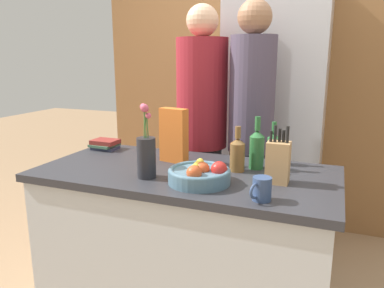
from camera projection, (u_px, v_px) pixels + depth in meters
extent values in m
cube|color=silver|center=(186.00, 251.00, 2.06)|extent=(1.49, 0.73, 0.85)
cube|color=#2D2D33|center=(185.00, 174.00, 1.96)|extent=(1.55, 0.76, 0.04)
cube|color=olive|center=(253.00, 77.00, 3.29)|extent=(2.75, 0.12, 2.60)
cube|color=#B7B7BC|center=(275.00, 116.00, 2.93)|extent=(0.73, 0.60, 2.03)
cylinder|color=#B7B7BC|center=(260.00, 108.00, 2.64)|extent=(0.02, 0.02, 1.12)
cylinder|color=slate|center=(199.00, 177.00, 1.75)|extent=(0.29, 0.29, 0.06)
torus|color=slate|center=(199.00, 171.00, 1.75)|extent=(0.29, 0.29, 0.02)
sphere|color=#C64C23|center=(202.00, 169.00, 1.75)|extent=(0.07, 0.07, 0.07)
sphere|color=red|center=(219.00, 170.00, 1.73)|extent=(0.08, 0.08, 0.08)
sphere|color=#C64C23|center=(194.00, 173.00, 1.68)|extent=(0.07, 0.07, 0.07)
cylinder|color=yellow|center=(196.00, 166.00, 1.75)|extent=(0.05, 0.17, 0.03)
cube|color=tan|center=(278.00, 163.00, 1.74)|extent=(0.11, 0.09, 0.20)
cylinder|color=black|center=(271.00, 137.00, 1.72)|extent=(0.01, 0.01, 0.06)
cylinder|color=black|center=(275.00, 135.00, 1.71)|extent=(0.01, 0.01, 0.09)
cylinder|color=black|center=(280.00, 136.00, 1.72)|extent=(0.01, 0.01, 0.07)
cylinder|color=black|center=(284.00, 137.00, 1.72)|extent=(0.01, 0.01, 0.07)
cylinder|color=black|center=(288.00, 136.00, 1.69)|extent=(0.01, 0.01, 0.09)
cylinder|color=#232328|center=(146.00, 158.00, 1.82)|extent=(0.09, 0.09, 0.20)
cylinder|color=#477538|center=(147.00, 127.00, 1.78)|extent=(0.01, 0.02, 0.11)
sphere|color=#C64C66|center=(148.00, 116.00, 1.77)|extent=(0.03, 0.03, 0.03)
cylinder|color=#477538|center=(146.00, 124.00, 1.78)|extent=(0.01, 0.01, 0.14)
sphere|color=#C64C66|center=(146.00, 109.00, 1.77)|extent=(0.03, 0.03, 0.03)
cylinder|color=#477538|center=(144.00, 122.00, 1.78)|extent=(0.01, 0.02, 0.15)
sphere|color=#C64C66|center=(143.00, 107.00, 1.77)|extent=(0.03, 0.03, 0.03)
cylinder|color=#477538|center=(145.00, 123.00, 1.77)|extent=(0.01, 0.01, 0.14)
sphere|color=#C64C66|center=(145.00, 108.00, 1.75)|extent=(0.04, 0.04, 0.04)
cube|color=orange|center=(174.00, 135.00, 2.08)|extent=(0.17, 0.09, 0.30)
cylinder|color=#334770|center=(262.00, 189.00, 1.54)|extent=(0.08, 0.08, 0.10)
torus|color=#334770|center=(255.00, 191.00, 1.51)|extent=(0.04, 0.07, 0.07)
cube|color=#2D334C|center=(105.00, 148.00, 2.39)|extent=(0.16, 0.11, 0.02)
cube|color=#3D6047|center=(104.00, 145.00, 2.40)|extent=(0.16, 0.16, 0.02)
cube|color=maroon|center=(105.00, 142.00, 2.39)|extent=(0.16, 0.12, 0.03)
cylinder|color=#286633|center=(273.00, 151.00, 2.06)|extent=(0.07, 0.07, 0.15)
cone|color=#286633|center=(274.00, 135.00, 2.04)|extent=(0.07, 0.07, 0.03)
cylinder|color=#286633|center=(274.00, 127.00, 2.03)|extent=(0.03, 0.03, 0.06)
cylinder|color=brown|center=(237.00, 157.00, 1.93)|extent=(0.08, 0.08, 0.15)
cone|color=brown|center=(238.00, 141.00, 1.91)|extent=(0.08, 0.08, 0.03)
cylinder|color=brown|center=(238.00, 132.00, 1.90)|extent=(0.03, 0.03, 0.06)
cylinder|color=#286633|center=(257.00, 153.00, 1.97)|extent=(0.08, 0.08, 0.17)
cone|color=#286633|center=(257.00, 134.00, 1.95)|extent=(0.08, 0.08, 0.03)
cylinder|color=#286633|center=(258.00, 123.00, 1.93)|extent=(0.03, 0.03, 0.07)
cube|color=#383842|center=(201.00, 205.00, 2.69)|extent=(0.31, 0.26, 0.87)
cylinder|color=maroon|center=(202.00, 93.00, 2.51)|extent=(0.34, 0.34, 0.73)
sphere|color=#DBAD89|center=(202.00, 20.00, 2.40)|extent=(0.21, 0.21, 0.21)
cube|color=#383842|center=(248.00, 213.00, 2.55)|extent=(0.26, 0.22, 0.87)
cylinder|color=#4C4256|center=(252.00, 95.00, 2.36)|extent=(0.29, 0.29, 0.73)
sphere|color=#996B4C|center=(255.00, 17.00, 2.26)|extent=(0.21, 0.21, 0.21)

